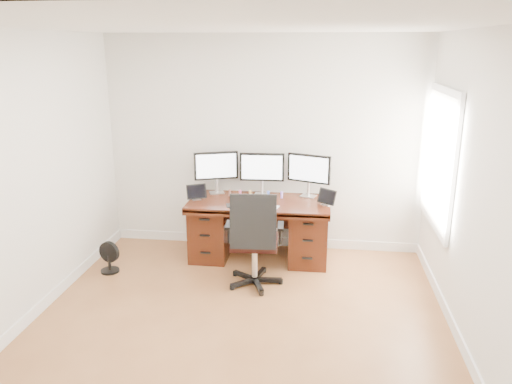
# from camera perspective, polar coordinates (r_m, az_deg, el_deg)

# --- Properties ---
(ground) EXTENTS (4.50, 4.50, 0.00)m
(ground) POSITION_cam_1_polar(r_m,az_deg,el_deg) (4.72, -2.48, -16.42)
(ground) COLOR brown
(ground) RESTS_ON ground
(back_wall) EXTENTS (4.00, 0.10, 2.70)m
(back_wall) POSITION_cam_1_polar(r_m,az_deg,el_deg) (6.30, 0.89, 5.41)
(back_wall) COLOR silver
(back_wall) RESTS_ON ground
(right_wall) EXTENTS (0.10, 4.50, 2.70)m
(right_wall) POSITION_cam_1_polar(r_m,az_deg,el_deg) (4.37, 24.29, -1.04)
(right_wall) COLOR silver
(right_wall) RESTS_ON ground
(desk) EXTENTS (1.70, 0.80, 0.75)m
(desk) POSITION_cam_1_polar(r_m,az_deg,el_deg) (6.16, 0.40, -4.03)
(desk) COLOR #3E180C
(desk) RESTS_ON ground
(office_chair) EXTENTS (0.64, 0.62, 1.10)m
(office_chair) POSITION_cam_1_polar(r_m,az_deg,el_deg) (5.46, -0.20, -7.25)
(office_chair) COLOR black
(office_chair) RESTS_ON ground
(floor_fan) EXTENTS (0.26, 0.21, 0.37)m
(floor_fan) POSITION_cam_1_polar(r_m,az_deg,el_deg) (6.10, -16.46, -7.22)
(floor_fan) COLOR black
(floor_fan) RESTS_ON ground
(monitor_left) EXTENTS (0.53, 0.22, 0.53)m
(monitor_left) POSITION_cam_1_polar(r_m,az_deg,el_deg) (6.28, -4.58, 2.85)
(monitor_left) COLOR silver
(monitor_left) RESTS_ON desk
(monitor_center) EXTENTS (0.55, 0.15, 0.53)m
(monitor_center) POSITION_cam_1_polar(r_m,az_deg,el_deg) (6.18, 0.69, 2.69)
(monitor_center) COLOR silver
(monitor_center) RESTS_ON desk
(monitor_right) EXTENTS (0.53, 0.22, 0.53)m
(monitor_right) POSITION_cam_1_polar(r_m,az_deg,el_deg) (6.14, 6.07, 2.51)
(monitor_right) COLOR silver
(monitor_right) RESTS_ON desk
(tablet_left) EXTENTS (0.25, 0.16, 0.19)m
(tablet_left) POSITION_cam_1_polar(r_m,az_deg,el_deg) (6.08, -6.84, -0.11)
(tablet_left) COLOR silver
(tablet_left) RESTS_ON desk
(tablet_right) EXTENTS (0.23, 0.20, 0.19)m
(tablet_right) POSITION_cam_1_polar(r_m,az_deg,el_deg) (5.90, 8.10, -0.67)
(tablet_right) COLOR silver
(tablet_right) RESTS_ON desk
(keyboard) EXTENTS (0.30, 0.19, 0.01)m
(keyboard) POSITION_cam_1_polar(r_m,az_deg,el_deg) (5.85, 0.26, -1.46)
(keyboard) COLOR white
(keyboard) RESTS_ON desk
(trackpad) EXTENTS (0.14, 0.14, 0.01)m
(trackpad) POSITION_cam_1_polar(r_m,az_deg,el_deg) (5.78, 1.99, -1.73)
(trackpad) COLOR silver
(trackpad) RESTS_ON desk
(drawing_tablet) EXTENTS (0.28, 0.22, 0.01)m
(drawing_tablet) POSITION_cam_1_polar(r_m,az_deg,el_deg) (5.84, -2.19, -1.52)
(drawing_tablet) COLOR black
(drawing_tablet) RESTS_ON desk
(phone) EXTENTS (0.14, 0.09, 0.01)m
(phone) POSITION_cam_1_polar(r_m,az_deg,el_deg) (5.97, 0.79, -1.11)
(phone) COLOR black
(phone) RESTS_ON desk
(figurine_brown) EXTENTS (0.04, 0.04, 0.09)m
(figurine_brown) POSITION_cam_1_polar(r_m,az_deg,el_deg) (6.20, -3.00, -0.03)
(figurine_brown) COLOR brown
(figurine_brown) RESTS_ON desk
(figurine_pink) EXTENTS (0.04, 0.04, 0.09)m
(figurine_pink) POSITION_cam_1_polar(r_m,az_deg,el_deg) (6.18, -1.81, -0.08)
(figurine_pink) COLOR pink
(figurine_pink) RESTS_ON desk
(figurine_yellow) EXTENTS (0.04, 0.04, 0.09)m
(figurine_yellow) POSITION_cam_1_polar(r_m,az_deg,el_deg) (6.16, -0.67, -0.12)
(figurine_yellow) COLOR tan
(figurine_yellow) RESTS_ON desk
(figurine_blue) EXTENTS (0.04, 0.04, 0.09)m
(figurine_blue) POSITION_cam_1_polar(r_m,az_deg,el_deg) (6.14, 1.41, -0.20)
(figurine_blue) COLOR #4969E1
(figurine_blue) RESTS_ON desk
(figurine_purple) EXTENTS (0.04, 0.04, 0.09)m
(figurine_purple) POSITION_cam_1_polar(r_m,az_deg,el_deg) (6.12, 2.95, -0.26)
(figurine_purple) COLOR #9164DA
(figurine_purple) RESTS_ON desk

